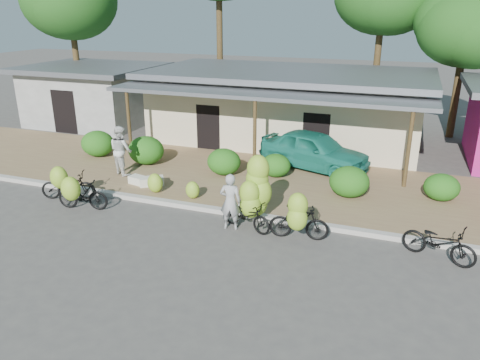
% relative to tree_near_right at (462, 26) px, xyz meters
% --- Properties ---
extents(ground, '(100.00, 100.00, 0.00)m').
position_rel_tree_near_right_xyz_m(ground, '(-7.31, -14.61, -5.29)').
color(ground, '#494744').
rests_on(ground, ground).
extents(sidewalk, '(60.00, 6.00, 0.12)m').
position_rel_tree_near_right_xyz_m(sidewalk, '(-7.31, -9.61, -5.23)').
color(sidewalk, olive).
rests_on(sidewalk, ground).
extents(curb, '(60.00, 0.25, 0.15)m').
position_rel_tree_near_right_xyz_m(curb, '(-7.31, -12.61, -5.22)').
color(curb, '#A8A399').
rests_on(curb, ground).
extents(shop_main, '(13.00, 8.50, 3.35)m').
position_rel_tree_near_right_xyz_m(shop_main, '(-7.31, -3.68, -3.57)').
color(shop_main, beige).
rests_on(shop_main, ground).
extents(shop_grey, '(7.00, 6.00, 3.15)m').
position_rel_tree_near_right_xyz_m(shop_grey, '(-18.31, -3.62, -3.68)').
color(shop_grey, '#A6A7A2').
rests_on(shop_grey, ground).
extents(tree_near_right, '(4.64, 4.48, 7.02)m').
position_rel_tree_near_right_xyz_m(tree_near_right, '(0.00, 0.00, 0.00)').
color(tree_near_right, '#513E20').
rests_on(tree_near_right, ground).
extents(hedge_0, '(1.41, 1.27, 1.10)m').
position_rel_tree_near_right_xyz_m(hedge_0, '(-14.11, -9.18, -4.62)').
color(hedge_0, '#1C6316').
rests_on(hedge_0, sidewalk).
extents(hedge_1, '(1.46, 1.31, 1.14)m').
position_rel_tree_near_right_xyz_m(hedge_1, '(-11.62, -9.40, -4.60)').
color(hedge_1, '#1C6316').
rests_on(hedge_1, sidewalk).
extents(hedge_2, '(1.28, 1.15, 1.00)m').
position_rel_tree_near_right_xyz_m(hedge_2, '(-8.20, -9.50, -4.67)').
color(hedge_2, '#1C6316').
rests_on(hedge_2, sidewalk).
extents(hedge_3, '(1.11, 1.00, 0.86)m').
position_rel_tree_near_right_xyz_m(hedge_3, '(-6.29, -9.05, -4.74)').
color(hedge_3, '#1C6316').
rests_on(hedge_3, sidewalk).
extents(hedge_4, '(1.33, 1.20, 1.04)m').
position_rel_tree_near_right_xyz_m(hedge_4, '(-3.45, -10.11, -4.65)').
color(hedge_4, '#1C6316').
rests_on(hedge_4, sidewalk).
extents(hedge_5, '(1.14, 1.03, 0.89)m').
position_rel_tree_near_right_xyz_m(hedge_5, '(-0.55, -9.39, -4.73)').
color(hedge_5, '#1C6316').
rests_on(hedge_5, sidewalk).
extents(bike_far_left, '(1.92, 1.47, 1.37)m').
position_rel_tree_near_right_xyz_m(bike_far_left, '(-12.28, -13.39, -4.73)').
color(bike_far_left, black).
rests_on(bike_far_left, ground).
extents(bike_left, '(1.73, 1.29, 1.33)m').
position_rel_tree_near_right_xyz_m(bike_left, '(-11.28, -13.99, -4.69)').
color(bike_left, black).
rests_on(bike_left, ground).
extents(bike_center, '(1.79, 1.37, 2.14)m').
position_rel_tree_near_right_xyz_m(bike_center, '(-5.83, -13.11, -4.41)').
color(bike_center, black).
rests_on(bike_center, ground).
extents(bike_right, '(1.71, 1.22, 1.62)m').
position_rel_tree_near_right_xyz_m(bike_right, '(-4.33, -13.66, -4.61)').
color(bike_right, black).
rests_on(bike_right, ground).
extents(bike_far_right, '(1.98, 1.26, 0.98)m').
position_rel_tree_near_right_xyz_m(bike_far_right, '(-0.74, -13.37, -4.80)').
color(bike_far_right, black).
rests_on(bike_far_right, ground).
extents(loose_banana_a, '(0.54, 0.46, 0.67)m').
position_rel_tree_near_right_xyz_m(loose_banana_a, '(-9.72, -12.02, -4.84)').
color(loose_banana_a, '#A5C631').
rests_on(loose_banana_a, sidewalk).
extents(loose_banana_b, '(0.47, 0.40, 0.59)m').
position_rel_tree_near_right_xyz_m(loose_banana_b, '(-8.29, -12.07, -4.88)').
color(loose_banana_b, '#A5C631').
rests_on(loose_banana_b, sidewalk).
extents(loose_banana_c, '(0.47, 0.40, 0.59)m').
position_rel_tree_near_right_xyz_m(loose_banana_c, '(-6.08, -11.52, -4.88)').
color(loose_banana_c, '#A5C631').
rests_on(loose_banana_c, sidewalk).
extents(sack_near, '(0.92, 0.82, 0.30)m').
position_rel_tree_near_right_xyz_m(sack_near, '(-10.19, -11.48, -5.02)').
color(sack_near, silver).
rests_on(sack_near, sidewalk).
extents(sack_far, '(0.82, 0.54, 0.28)m').
position_rel_tree_near_right_xyz_m(sack_far, '(-10.67, -11.53, -5.03)').
color(sack_far, silver).
rests_on(sack_far, sidewalk).
extents(vendor, '(0.67, 0.48, 1.70)m').
position_rel_tree_near_right_xyz_m(vendor, '(-6.37, -13.52, -4.44)').
color(vendor, '#999999').
rests_on(vendor, ground).
extents(bystander, '(1.12, 1.03, 1.87)m').
position_rel_tree_near_right_xyz_m(bystander, '(-11.85, -10.77, -4.24)').
color(bystander, silver).
rests_on(bystander, sidewalk).
extents(teal_van, '(4.69, 3.04, 1.49)m').
position_rel_tree_near_right_xyz_m(teal_van, '(-5.16, -7.61, -4.43)').
color(teal_van, '#1B7967').
rests_on(teal_van, sidewalk).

